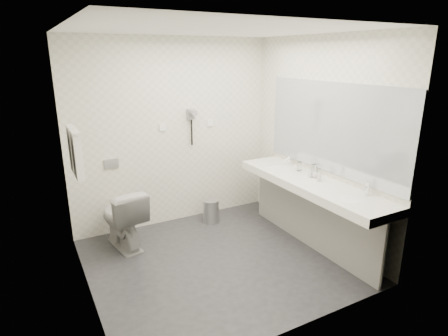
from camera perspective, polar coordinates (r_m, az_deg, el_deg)
floor at (r=4.44m, az=-0.80°, el=-13.87°), size 2.80×2.80×0.00m
ceiling at (r=3.82m, az=-0.96°, el=20.35°), size 2.80×2.80×0.00m
wall_back at (r=5.10m, az=-7.71°, el=5.21°), size 2.80×0.00×2.80m
wall_front at (r=2.91m, az=11.16°, el=-3.90°), size 2.80×0.00×2.80m
wall_left at (r=3.55m, az=-21.31°, el=-1.00°), size 0.00×2.60×2.60m
wall_right at (r=4.74m, az=14.30°, el=3.95°), size 0.00×2.60×2.60m
vanity_counter at (r=4.54m, az=13.03°, el=-2.43°), size 0.55×2.20×0.10m
vanity_panel at (r=4.71m, az=12.92°, el=-7.27°), size 0.03×2.15×0.75m
vanity_post_near at (r=4.11m, az=23.00°, el=-12.04°), size 0.06×0.06×0.75m
vanity_post_far at (r=5.49m, az=6.01°, el=-3.42°), size 0.06×0.06×0.75m
mirror at (r=4.55m, az=16.04°, el=5.86°), size 0.02×2.20×1.05m
basin_near at (r=4.10m, az=19.04°, el=-4.54°), size 0.40×0.31×0.05m
basin_far at (r=5.01m, az=8.17°, el=0.07°), size 0.40×0.31×0.05m
faucet_near at (r=4.21m, az=20.97°, el=-2.88°), size 0.04×0.04×0.15m
faucet_far at (r=5.10m, az=9.98°, el=1.34°), size 0.04×0.04×0.15m
soap_bottle_a at (r=4.62m, az=13.02°, el=-0.75°), size 0.05×0.05×0.11m
soap_bottle_b at (r=4.62m, az=13.71°, el=-0.84°), size 0.10×0.10×0.10m
soap_bottle_c at (r=4.50m, az=14.29°, el=-1.13°), size 0.07×0.07×0.14m
glass_left at (r=4.78m, az=13.45°, el=-0.14°), size 0.08×0.08×0.12m
glass_right at (r=4.85m, az=11.38°, el=0.25°), size 0.07×0.07×0.12m
toilet at (r=4.73m, az=-15.20°, el=-7.33°), size 0.53×0.80×0.75m
flush_plate at (r=4.93m, az=-16.75°, el=0.63°), size 0.18×0.02×0.12m
pedal_bin at (r=5.30m, az=-2.02°, el=-6.62°), size 0.27×0.27×0.31m
bin_lid at (r=5.24m, az=-2.03°, el=-4.97°), size 0.22×0.22×0.02m
towel_rail at (r=4.01m, az=-22.17°, el=5.32°), size 0.02×0.62×0.02m
towel_near at (r=3.93m, az=-21.42°, el=1.86°), size 0.07×0.24×0.48m
towel_far at (r=4.20m, az=-21.95°, el=2.71°), size 0.07×0.24×0.48m
dryer_cradle at (r=5.13m, az=-5.07°, el=8.18°), size 0.10×0.04×0.14m
dryer_barrel at (r=5.06m, az=-4.76°, el=8.42°), size 0.08×0.14×0.08m
dryer_cord at (r=5.16m, az=-4.93°, el=5.41°), size 0.02×0.02×0.35m
switch_plate_a at (r=5.02m, az=-9.31°, el=6.11°), size 0.09×0.02×0.09m
switch_plate_b at (r=5.29m, az=-2.11°, el=6.86°), size 0.09×0.02×0.09m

